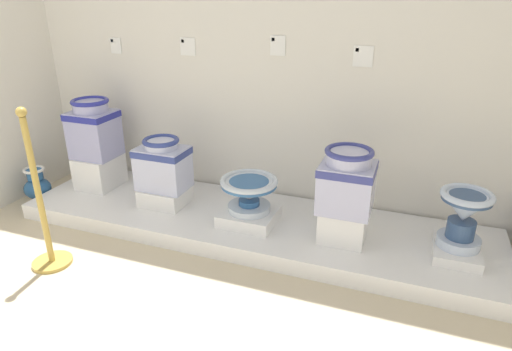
% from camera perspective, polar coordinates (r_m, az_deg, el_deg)
% --- Properties ---
extents(wall_back, '(4.46, 0.06, 3.15)m').
position_cam_1_polar(wall_back, '(3.46, 2.40, 20.47)').
color(wall_back, silver).
rests_on(wall_back, ground_plane).
extents(display_platform, '(3.59, 0.92, 0.12)m').
position_cam_1_polar(display_platform, '(3.41, -0.71, -6.22)').
color(display_platform, white).
rests_on(display_platform, ground_plane).
extents(plinth_block_tall_cobalt, '(0.30, 0.36, 0.27)m').
position_cam_1_polar(plinth_block_tall_cobalt, '(4.09, -19.49, 0.56)').
color(plinth_block_tall_cobalt, white).
rests_on(plinth_block_tall_cobalt, display_platform).
extents(antique_toilet_tall_cobalt, '(0.35, 0.32, 0.50)m').
position_cam_1_polar(antique_toilet_tall_cobalt, '(3.96, -20.23, 5.85)').
color(antique_toilet_tall_cobalt, '#A0A3D3').
rests_on(antique_toilet_tall_cobalt, plinth_block_tall_cobalt).
extents(plinth_block_slender_white, '(0.34, 0.31, 0.14)m').
position_cam_1_polar(plinth_block_slender_white, '(3.63, -11.59, -2.54)').
color(plinth_block_slender_white, white).
rests_on(plinth_block_slender_white, display_platform).
extents(antique_toilet_slender_white, '(0.39, 0.28, 0.41)m').
position_cam_1_polar(antique_toilet_slender_white, '(3.52, -11.94, 1.61)').
color(antique_toilet_slender_white, silver).
rests_on(antique_toilet_slender_white, plinth_block_slender_white).
extents(plinth_block_pale_glazed, '(0.40, 0.37, 0.09)m').
position_cam_1_polar(plinth_block_pale_glazed, '(3.28, -0.88, -5.24)').
color(plinth_block_pale_glazed, white).
rests_on(plinth_block_pale_glazed, display_platform).
extents(antique_toilet_pale_glazed, '(0.42, 0.42, 0.25)m').
position_cam_1_polar(antique_toilet_pale_glazed, '(3.19, -0.90, -1.89)').
color(antique_toilet_pale_glazed, silver).
rests_on(antique_toilet_pale_glazed, plinth_block_pale_glazed).
extents(plinth_block_broad_patterned, '(0.30, 0.29, 0.22)m').
position_cam_1_polar(plinth_block_broad_patterned, '(3.10, 11.19, -6.16)').
color(plinth_block_broad_patterned, white).
rests_on(plinth_block_broad_patterned, display_platform).
extents(antique_toilet_broad_patterned, '(0.36, 0.33, 0.43)m').
position_cam_1_polar(antique_toilet_broad_patterned, '(2.95, 11.67, -0.44)').
color(antique_toilet_broad_patterned, '#B3B6DC').
rests_on(antique_toilet_broad_patterned, plinth_block_broad_patterned).
extents(plinth_block_leftmost, '(0.29, 0.39, 0.07)m').
position_cam_1_polar(plinth_block_leftmost, '(3.18, 24.43, -8.74)').
color(plinth_block_leftmost, white).
rests_on(plinth_block_leftmost, display_platform).
extents(antique_toilet_leftmost, '(0.32, 0.32, 0.38)m').
position_cam_1_polar(antique_toilet_leftmost, '(3.06, 25.25, -4.34)').
color(antique_toilet_leftmost, silver).
rests_on(antique_toilet_leftmost, plinth_block_leftmost).
extents(info_placard_first, '(0.10, 0.01, 0.13)m').
position_cam_1_polar(info_placard_first, '(4.12, -17.63, 15.70)').
color(info_placard_first, white).
extents(info_placard_second, '(0.13, 0.01, 0.14)m').
position_cam_1_polar(info_placard_second, '(3.74, -8.80, 16.13)').
color(info_placard_second, white).
extents(info_placard_third, '(0.12, 0.01, 0.14)m').
position_cam_1_polar(info_placard_third, '(3.43, 2.83, 16.41)').
color(info_placard_third, white).
extents(info_placard_fourth, '(0.14, 0.01, 0.14)m').
position_cam_1_polar(info_placard_fourth, '(3.30, 13.64, 14.73)').
color(info_placard_fourth, white).
extents(decorative_vase_spare, '(0.22, 0.22, 0.31)m').
position_cam_1_polar(decorative_vase_spare, '(4.29, -26.39, -1.21)').
color(decorative_vase_spare, white).
rests_on(decorative_vase_spare, ground_plane).
extents(stanchion_post_near_left, '(0.26, 0.26, 1.08)m').
position_cam_1_polar(stanchion_post_near_left, '(3.20, -25.67, -5.29)').
color(stanchion_post_near_left, '#B99742').
rests_on(stanchion_post_near_left, ground_plane).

